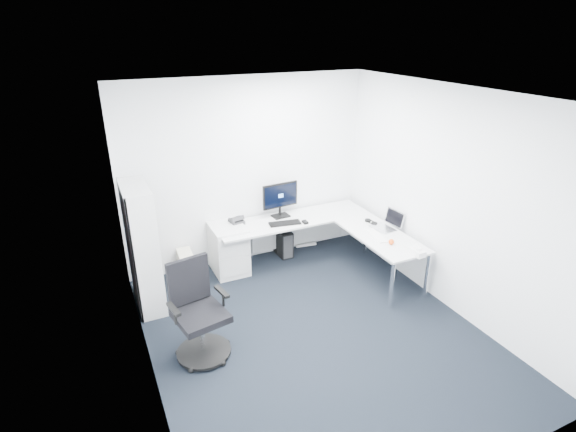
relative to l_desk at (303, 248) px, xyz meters
name	(u,v)px	position (x,y,z in m)	size (l,w,h in m)	color
ground	(315,333)	(-0.55, -1.40, -0.34)	(4.20, 4.20, 0.00)	black
ceiling	(321,95)	(-0.55, -1.40, 2.36)	(4.20, 4.20, 0.00)	white
wall_back	(248,173)	(-0.55, 0.70, 1.01)	(3.60, 0.02, 2.70)	white
wall_front	(471,349)	(-0.55, -3.50, 1.01)	(3.60, 0.02, 2.70)	white
wall_left	(139,263)	(-2.35, -1.40, 1.01)	(0.02, 4.20, 2.70)	white
wall_right	(449,201)	(1.25, -1.40, 1.01)	(0.02, 4.20, 2.70)	white
l_desk	(303,248)	(0.00, 0.00, 0.00)	(2.32, 1.30, 0.68)	silver
drawer_pedestal	(229,249)	(-0.98, 0.40, 0.02)	(0.46, 0.57, 0.71)	silver
bookshelf	(143,247)	(-2.17, 0.05, 0.46)	(0.31, 0.80, 1.60)	silver
task_chair	(201,313)	(-1.81, -1.22, 0.20)	(0.61, 0.61, 1.08)	black
black_pc_tower	(282,242)	(-0.07, 0.56, -0.13)	(0.19, 0.42, 0.41)	black
beige_pc_tower	(186,266)	(-1.60, 0.44, -0.14)	(0.19, 0.42, 0.40)	beige
power_strip	(306,245)	(0.39, 0.65, -0.32)	(0.34, 0.06, 0.04)	white
monitor	(281,200)	(-0.14, 0.47, 0.61)	(0.56, 0.18, 0.54)	black
black_keyboard	(285,223)	(-0.19, 0.20, 0.35)	(0.45, 0.16, 0.02)	black
mouse	(305,222)	(0.08, 0.10, 0.36)	(0.06, 0.10, 0.03)	black
desk_phone	(236,220)	(-0.82, 0.50, 0.40)	(0.18, 0.18, 0.13)	#2E2E31
laptop	(383,221)	(0.97, -0.54, 0.46)	(0.35, 0.33, 0.24)	silver
white_keyboard	(377,236)	(0.76, -0.69, 0.35)	(0.12, 0.43, 0.01)	white
headphones	(371,221)	(0.95, -0.29, 0.36)	(0.13, 0.20, 0.05)	black
orange_fruit	(391,242)	(0.79, -0.97, 0.38)	(0.07, 0.07, 0.07)	#F15315
tissue_box	(417,252)	(0.90, -1.34, 0.38)	(0.11, 0.21, 0.07)	white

